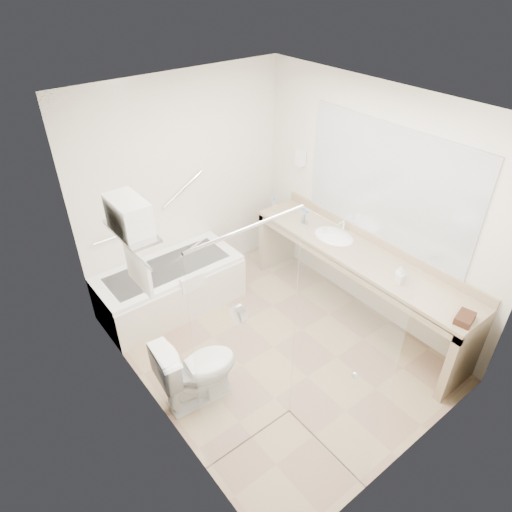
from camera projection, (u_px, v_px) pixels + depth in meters
floor at (274, 347)px, 4.81m from camera, size 3.20×3.20×0.00m
ceiling at (281, 108)px, 3.39m from camera, size 2.60×3.20×0.10m
wall_back at (185, 187)px, 5.14m from camera, size 2.60×0.10×2.50m
wall_front at (430, 351)px, 3.06m from camera, size 2.60×0.10×2.50m
wall_left at (145, 306)px, 3.44m from camera, size 0.10×3.20×2.50m
wall_right at (371, 206)px, 4.76m from camera, size 0.10×3.20×2.50m
bathtub at (171, 287)px, 5.20m from camera, size 1.60×0.73×0.59m
grab_bar_short at (111, 238)px, 4.80m from camera, size 0.40×0.03×0.03m
grab_bar_long at (183, 189)px, 5.09m from camera, size 0.53×0.03×0.33m
shower_enclosure at (292, 355)px, 3.28m from camera, size 0.96×0.91×2.11m
towel_shelf at (130, 225)px, 3.45m from camera, size 0.24×0.55×0.81m
vanity_counter at (357, 269)px, 4.87m from camera, size 0.55×2.70×0.95m
sink at (334, 238)px, 5.04m from camera, size 0.40×0.52×0.14m
faucet at (344, 225)px, 5.05m from camera, size 0.03×0.03×0.14m
mirror at (387, 185)px, 4.49m from camera, size 0.02×2.00×1.20m
hairdryer_unit at (301, 158)px, 5.30m from camera, size 0.08×0.10×0.18m
toilet at (197, 370)px, 4.08m from camera, size 0.78×0.49×0.72m
amenity_basket at (465, 318)px, 3.87m from camera, size 0.22×0.17×0.07m
soap_bottle_a at (399, 280)px, 4.31m from camera, size 0.07×0.15×0.07m
soap_bottle_b at (400, 273)px, 4.38m from camera, size 0.12×0.14×0.09m
water_bottle_left at (306, 220)px, 5.12m from camera, size 0.07×0.07×0.22m
water_bottle_mid at (303, 216)px, 5.23m from camera, size 0.05×0.05×0.18m
water_bottle_right at (274, 205)px, 5.45m from camera, size 0.05×0.05×0.17m
drinking_glass_near at (306, 220)px, 5.23m from camera, size 0.08×0.08×0.09m
drinking_glass_far at (325, 231)px, 5.03m from camera, size 0.07×0.07×0.08m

